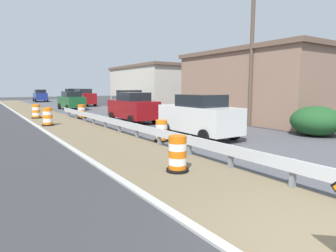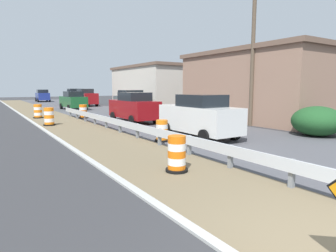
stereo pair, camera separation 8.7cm
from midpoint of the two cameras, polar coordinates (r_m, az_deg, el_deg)
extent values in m
plane|color=#333335|center=(5.23, 28.73, -20.46)|extent=(160.00, 160.00, 0.00)
cube|color=silver|center=(7.47, 22.86, -7.19)|extent=(0.08, 42.65, 0.32)
cube|color=slate|center=(7.58, 23.12, -8.55)|extent=(0.12, 0.12, 0.70)
cube|color=slate|center=(8.82, 12.04, -5.88)|extent=(0.12, 0.12, 0.70)
cube|color=slate|center=(10.31, 3.98, -3.78)|extent=(0.12, 0.12, 0.70)
cube|color=slate|center=(11.96, -1.92, -2.18)|extent=(0.12, 0.12, 0.70)
cube|color=slate|center=(13.71, -6.35, -0.97)|extent=(0.12, 0.12, 0.70)
cube|color=slate|center=(15.53, -9.75, -0.03)|extent=(0.12, 0.12, 0.70)
cube|color=slate|center=(17.40, -12.43, 0.71)|extent=(0.12, 0.12, 0.70)
cube|color=slate|center=(19.30, -14.59, 1.31)|extent=(0.12, 0.12, 0.70)
cube|color=slate|center=(21.23, -16.36, 1.79)|extent=(0.12, 0.12, 0.70)
cube|color=slate|center=(23.17, -17.84, 2.20)|extent=(0.12, 0.12, 0.70)
cube|color=slate|center=(25.13, -19.08, 2.54)|extent=(0.12, 0.12, 0.70)
cylinder|color=orange|center=(8.33, 1.58, -8.25)|extent=(0.51, 0.51, 0.21)
cylinder|color=white|center=(8.28, 1.58, -6.88)|extent=(0.51, 0.51, 0.21)
cylinder|color=orange|center=(8.23, 1.59, -5.48)|extent=(0.51, 0.51, 0.21)
cylinder|color=white|center=(8.19, 1.59, -4.07)|extent=(0.51, 0.51, 0.21)
cylinder|color=orange|center=(8.15, 1.60, -2.64)|extent=(0.51, 0.51, 0.21)
cylinder|color=black|center=(8.35, 1.57, -8.67)|extent=(0.64, 0.64, 0.08)
cylinder|color=orange|center=(12.90, -1.48, -2.61)|extent=(0.52, 0.52, 0.19)
cylinder|color=white|center=(12.87, -1.48, -1.77)|extent=(0.52, 0.52, 0.19)
cylinder|color=orange|center=(12.84, -1.48, -0.92)|extent=(0.52, 0.52, 0.19)
cylinder|color=white|center=(12.81, -1.48, -0.08)|extent=(0.52, 0.52, 0.19)
cylinder|color=orange|center=(12.79, -1.49, 0.78)|extent=(0.52, 0.52, 0.19)
cylinder|color=black|center=(12.91, -1.47, -2.85)|extent=(0.65, 0.65, 0.08)
cylinder|color=orange|center=(19.73, -22.71, 0.40)|extent=(0.59, 0.59, 0.23)
cylinder|color=white|center=(19.70, -22.74, 1.06)|extent=(0.59, 0.59, 0.23)
cylinder|color=orange|center=(19.68, -22.78, 1.71)|extent=(0.59, 0.59, 0.23)
cylinder|color=white|center=(19.66, -22.81, 2.37)|extent=(0.59, 0.59, 0.23)
cylinder|color=orange|center=(19.65, -22.84, 3.03)|extent=(0.59, 0.59, 0.23)
cylinder|color=black|center=(19.74, -22.70, 0.19)|extent=(0.73, 0.73, 0.08)
cylinder|color=orange|center=(24.88, -24.61, 1.66)|extent=(0.59, 0.59, 0.22)
cylinder|color=white|center=(24.86, -24.64, 2.16)|extent=(0.59, 0.59, 0.22)
cylinder|color=orange|center=(24.84, -24.67, 2.66)|extent=(0.59, 0.59, 0.22)
cylinder|color=white|center=(24.83, -24.69, 3.16)|extent=(0.59, 0.59, 0.22)
cylinder|color=orange|center=(24.82, -24.72, 3.66)|extent=(0.59, 0.59, 0.22)
cylinder|color=black|center=(24.89, -24.60, 1.50)|extent=(0.74, 0.74, 0.08)
cylinder|color=orange|center=(23.62, -16.72, 1.74)|extent=(0.58, 0.58, 0.21)
cylinder|color=white|center=(23.60, -16.74, 2.26)|extent=(0.58, 0.58, 0.21)
cylinder|color=orange|center=(23.58, -16.76, 2.77)|extent=(0.58, 0.58, 0.21)
cylinder|color=white|center=(23.57, -16.78, 3.29)|extent=(0.58, 0.58, 0.21)
cylinder|color=orange|center=(23.55, -16.80, 3.81)|extent=(0.58, 0.58, 0.21)
cylinder|color=black|center=(23.63, -16.71, 1.58)|extent=(0.73, 0.73, 0.08)
cube|color=maroon|center=(20.17, -7.16, 3.35)|extent=(1.78, 4.76, 1.18)
cube|color=black|center=(19.95, -6.96, 5.80)|extent=(1.60, 2.19, 0.56)
cylinder|color=black|center=(21.29, -11.11, 1.89)|extent=(0.22, 0.64, 0.64)
cylinder|color=black|center=(22.01, -6.86, 2.16)|extent=(0.22, 0.64, 0.64)
cylinder|color=black|center=(18.44, -7.46, 1.11)|extent=(0.22, 0.64, 0.64)
cylinder|color=black|center=(19.26, -2.73, 1.44)|extent=(0.22, 0.64, 0.64)
cube|color=black|center=(44.50, -18.25, 5.43)|extent=(2.04, 4.69, 1.36)
cube|color=black|center=(44.66, -18.35, 6.66)|extent=(1.77, 2.18, 0.56)
cylinder|color=black|center=(43.28, -16.51, 4.54)|extent=(0.24, 0.65, 0.64)
cylinder|color=black|center=(42.82, -18.97, 4.42)|extent=(0.24, 0.65, 0.64)
cylinder|color=black|center=(46.24, -17.51, 4.68)|extent=(0.24, 0.65, 0.64)
cylinder|color=black|center=(45.81, -19.82, 4.56)|extent=(0.24, 0.65, 0.64)
cube|color=silver|center=(13.85, 5.83, 1.46)|extent=(1.75, 4.44, 1.18)
cube|color=black|center=(13.65, 6.35, 5.02)|extent=(1.58, 2.04, 0.56)
cylinder|color=black|center=(14.59, -0.51, -0.53)|extent=(0.22, 0.64, 0.64)
cylinder|color=black|center=(15.60, 4.91, -0.03)|extent=(0.22, 0.64, 0.64)
cylinder|color=black|center=(12.26, 6.93, -2.14)|extent=(0.22, 0.64, 0.64)
cylinder|color=black|center=(13.45, 12.65, -1.41)|extent=(0.22, 0.64, 0.64)
cube|color=#4C5156|center=(27.59, -7.62, 4.55)|extent=(1.99, 4.13, 1.27)
cube|color=black|center=(27.71, -7.81, 6.45)|extent=(1.77, 1.91, 0.56)
cylinder|color=black|center=(26.89, -4.45, 3.17)|extent=(0.23, 0.64, 0.64)
cylinder|color=black|center=(25.99, -8.19, 2.96)|extent=(0.23, 0.64, 0.64)
cylinder|color=black|center=(29.28, -7.07, 3.49)|extent=(0.23, 0.64, 0.64)
cylinder|color=black|center=(28.45, -10.57, 3.30)|extent=(0.23, 0.64, 0.64)
cube|color=#195128|center=(33.17, -18.63, 4.58)|extent=(1.89, 4.71, 1.10)
cube|color=black|center=(32.96, -18.60, 6.02)|extent=(1.65, 2.18, 0.56)
cylinder|color=black|center=(34.45, -20.73, 3.67)|extent=(0.23, 0.64, 0.64)
cylinder|color=black|center=(34.93, -17.89, 3.84)|extent=(0.23, 0.64, 0.64)
cylinder|color=black|center=(31.48, -19.36, 3.40)|extent=(0.23, 0.64, 0.64)
cylinder|color=black|center=(31.99, -16.28, 3.59)|extent=(0.23, 0.64, 0.64)
cube|color=maroon|center=(39.24, -16.31, 5.26)|extent=(1.91, 4.60, 1.35)
cube|color=black|center=(39.39, -16.45, 6.65)|extent=(1.65, 2.14, 0.56)
cylinder|color=black|center=(38.16, -14.29, 4.26)|extent=(0.24, 0.65, 0.64)
cylinder|color=black|center=(37.57, -16.78, 4.12)|extent=(0.24, 0.65, 0.64)
cylinder|color=black|center=(40.97, -15.81, 4.42)|extent=(0.24, 0.65, 0.64)
cylinder|color=black|center=(40.41, -18.15, 4.29)|extent=(0.24, 0.65, 0.64)
cube|color=navy|center=(53.82, -23.96, 5.37)|extent=(1.96, 4.63, 1.18)
cube|color=black|center=(53.62, -23.98, 6.29)|extent=(1.69, 2.16, 0.56)
cylinder|color=black|center=(55.23, -25.04, 4.74)|extent=(0.25, 0.65, 0.64)
cylinder|color=black|center=(55.44, -23.20, 4.84)|extent=(0.25, 0.65, 0.64)
cylinder|color=black|center=(52.24, -24.69, 4.63)|extent=(0.25, 0.65, 0.64)
cylinder|color=black|center=(52.47, -22.74, 4.75)|extent=(0.25, 0.65, 0.64)
cube|color=#93705B|center=(23.28, 18.73, 7.15)|extent=(8.22, 10.60, 4.73)
cube|color=brown|center=(23.42, 19.00, 13.31)|extent=(8.55, 11.02, 0.30)
cube|color=beige|center=(35.75, -2.65, 7.49)|extent=(6.96, 11.47, 4.66)
cube|color=brown|center=(35.83, -2.67, 11.46)|extent=(7.24, 11.93, 0.30)
cylinder|color=brown|center=(18.82, 16.02, 12.99)|extent=(0.24, 0.24, 8.49)
ellipsoid|color=#1E4C23|center=(16.07, 27.04, 0.90)|extent=(2.42, 2.42, 1.48)
camera|label=1|loc=(0.04, -90.23, -0.03)|focal=30.87mm
camera|label=2|loc=(0.04, 89.77, 0.03)|focal=30.87mm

